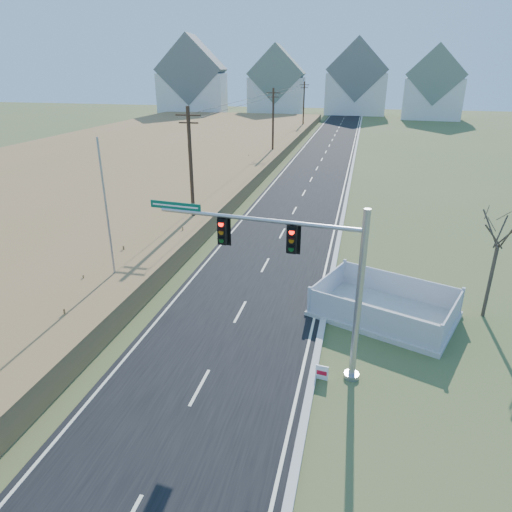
{
  "coord_description": "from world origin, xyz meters",
  "views": [
    {
      "loc": [
        5.34,
        -15.35,
        11.41
      ],
      "look_at": [
        0.94,
        3.45,
        3.4
      ],
      "focal_mm": 32.0,
      "sensor_mm": 36.0,
      "label": 1
    }
  ],
  "objects": [
    {
      "name": "road",
      "position": [
        0.0,
        50.0,
        0.03
      ],
      "size": [
        8.0,
        180.0,
        0.06
      ],
      "primitive_type": "cube",
      "color": "black",
      "rests_on": "ground"
    },
    {
      "name": "condo_ne",
      "position": [
        20.0,
        104.0,
        6.84
      ],
      "size": [
        14.12,
        10.51,
        16.52
      ],
      "rotation": [
        0.0,
        0.0,
        -0.1
      ],
      "color": "white",
      "rests_on": "ground"
    },
    {
      "name": "condo_nw",
      "position": [
        -38.0,
        100.0,
        7.7
      ],
      "size": [
        17.69,
        13.38,
        19.05
      ],
      "rotation": [
        0.0,
        0.0,
        0.14
      ],
      "color": "white",
      "rests_on": "ground"
    },
    {
      "name": "condo_nnw",
      "position": [
        -18.0,
        108.0,
        6.94
      ],
      "size": [
        14.93,
        11.17,
        17.03
      ],
      "rotation": [
        0.0,
        0.0,
        0.07
      ],
      "color": "white",
      "rests_on": "ground"
    },
    {
      "name": "traffic_signal_mast",
      "position": [
        3.8,
        0.2,
        4.3
      ],
      "size": [
        8.72,
        1.2,
        6.97
      ],
      "rotation": [
        0.0,
        0.0,
        -0.1
      ],
      "color": "#9EA0A5",
      "rests_on": "ground"
    },
    {
      "name": "utility_pole_mid",
      "position": [
        -6.5,
        45.0,
        4.68
      ],
      "size": [
        1.8,
        0.26,
        9.0
      ],
      "color": "#422D1E",
      "rests_on": "ground"
    },
    {
      "name": "bare_tree",
      "position": [
        11.81,
        6.47,
        4.6
      ],
      "size": [
        2.15,
        2.15,
        5.7
      ],
      "color": "#4C3F33",
      "rests_on": "ground"
    },
    {
      "name": "condo_n",
      "position": [
        2.0,
        112.0,
        7.61
      ],
      "size": [
        15.27,
        10.2,
        18.54
      ],
      "color": "white",
      "rests_on": "ground"
    },
    {
      "name": "utility_pole_near",
      "position": [
        -6.5,
        15.0,
        4.68
      ],
      "size": [
        1.8,
        0.26,
        9.0
      ],
      "color": "#422D1E",
      "rests_on": "ground"
    },
    {
      "name": "reed_marsh",
      "position": [
        -24.0,
        40.0,
        0.65
      ],
      "size": [
        38.0,
        110.0,
        1.3
      ],
      "primitive_type": "cube",
      "color": "olive",
      "rests_on": "ground"
    },
    {
      "name": "curb",
      "position": [
        4.15,
        50.0,
        0.09
      ],
      "size": [
        0.3,
        180.0,
        0.18
      ],
      "primitive_type": "cube",
      "color": "#B2AFA8",
      "rests_on": "ground"
    },
    {
      "name": "ground",
      "position": [
        0.0,
        0.0,
        0.0
      ],
      "size": [
        260.0,
        260.0,
        0.0
      ],
      "primitive_type": "plane",
      "color": "#485C2C",
      "rests_on": "ground"
    },
    {
      "name": "flagpole",
      "position": [
        -7.0,
        4.39,
        3.34
      ],
      "size": [
        0.38,
        0.38,
        8.37
      ],
      "color": "#B7B5AD",
      "rests_on": "ground"
    },
    {
      "name": "fence_enclosure",
      "position": [
        7.0,
        5.3,
        0.29
      ],
      "size": [
        7.64,
        6.46,
        1.48
      ],
      "rotation": [
        0.0,
        0.0,
        -0.37
      ],
      "color": "#B7B5AD",
      "rests_on": "ground"
    },
    {
      "name": "utility_pole_far",
      "position": [
        -6.5,
        75.0,
        4.68
      ],
      "size": [
        1.8,
        0.26,
        9.0
      ],
      "color": "#422D1E",
      "rests_on": "ground"
    },
    {
      "name": "open_sign",
      "position": [
        4.5,
        -0.4,
        0.33
      ],
      "size": [
        0.51,
        0.13,
        0.63
      ],
      "rotation": [
        0.0,
        0.0,
        -0.14
      ],
      "color": "white",
      "rests_on": "ground"
    }
  ]
}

